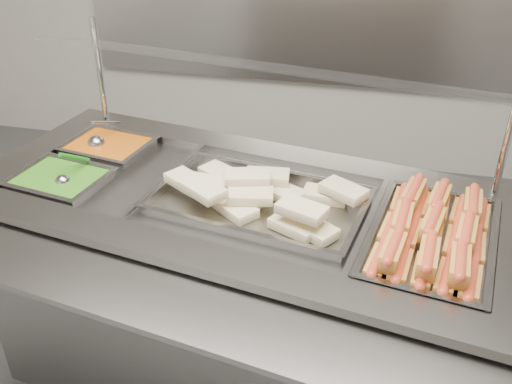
% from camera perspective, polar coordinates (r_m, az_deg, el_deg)
% --- Properties ---
extents(steam_counter, '(2.04, 1.17, 0.92)m').
position_cam_1_polar(steam_counter, '(2.24, -1.23, -10.44)').
color(steam_counter, slate).
rests_on(steam_counter, ground).
extents(tray_rail, '(1.86, 0.68, 0.05)m').
position_cam_1_polar(tray_rail, '(1.62, -9.03, -10.63)').
color(tray_rail, gray).
rests_on(tray_rail, steam_counter).
extents(sneeze_guard, '(1.72, 0.58, 0.45)m').
position_cam_1_polar(sneeze_guard, '(2.00, 1.17, 12.05)').
color(sneeze_guard, silver).
rests_on(sneeze_guard, steam_counter).
extents(pan_hotdogs, '(0.44, 0.61, 0.10)m').
position_cam_1_polar(pan_hotdogs, '(1.86, 17.02, -5.34)').
color(pan_hotdogs, gray).
rests_on(pan_hotdogs, steam_counter).
extents(pan_wraps, '(0.76, 0.52, 0.07)m').
position_cam_1_polar(pan_wraps, '(1.96, 0.28, -1.32)').
color(pan_wraps, gray).
rests_on(pan_wraps, steam_counter).
extents(pan_beans, '(0.34, 0.29, 0.10)m').
position_cam_1_polar(pan_beans, '(2.41, -14.44, 3.75)').
color(pan_beans, gray).
rests_on(pan_beans, steam_counter).
extents(pan_peas, '(0.34, 0.29, 0.10)m').
position_cam_1_polar(pan_peas, '(2.21, -18.86, 0.44)').
color(pan_peas, gray).
rests_on(pan_peas, steam_counter).
extents(hotdogs_in_buns, '(0.39, 0.57, 0.12)m').
position_cam_1_polar(hotdogs_in_buns, '(1.84, 17.25, -4.05)').
color(hotdogs_in_buns, '#AB6A23').
rests_on(hotdogs_in_buns, pan_hotdogs).
extents(tortilla_wraps, '(0.72, 0.38, 0.10)m').
position_cam_1_polar(tortilla_wraps, '(1.93, 0.54, -0.44)').
color(tortilla_wraps, beige).
rests_on(tortilla_wraps, pan_wraps).
extents(ladle, '(0.07, 0.20, 0.14)m').
position_cam_1_polar(ladle, '(2.40, -15.58, 4.79)').
color(ladle, '#A1A2A6').
rests_on(ladle, pan_beans).
extents(serving_spoon, '(0.06, 0.18, 0.14)m').
position_cam_1_polar(serving_spoon, '(2.16, -18.55, 1.38)').
color(serving_spoon, '#A1A2A6').
rests_on(serving_spoon, pan_peas).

